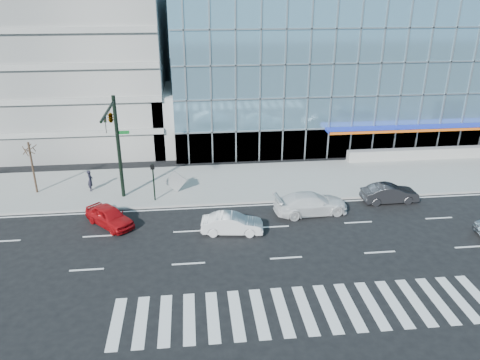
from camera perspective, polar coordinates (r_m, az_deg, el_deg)
The scene contains 14 objects.
ground at distance 32.74m, azimuth 4.25°, elevation -5.71°, with size 160.00×160.00×0.00m, color black.
sidewalk at distance 39.82m, azimuth 2.23°, elevation -0.12°, with size 120.00×8.00×0.15m, color gray.
theatre_building at distance 58.19m, azimuth 13.87°, elevation 14.25°, with size 42.00×26.00×15.00m, color #77A9C7.
parking_garage at distance 56.41m, azimuth -21.92°, elevation 15.62°, with size 24.00×24.00×20.00m, color gray.
ramp_block at distance 47.93m, azimuth -6.64°, elevation 7.47°, with size 6.00×8.00×6.00m, color gray.
traffic_signal at distance 34.58m, azimuth -15.20°, elevation 6.19°, with size 1.14×5.74×8.00m.
ped_signal_post at distance 35.94m, azimuth -10.54°, elevation 0.43°, with size 0.30×0.33×3.00m.
street_tree_near at distance 39.67m, azimuth -24.30°, elevation 3.43°, with size 1.10×1.10×4.23m.
white_suv at distance 34.56m, azimuth 8.65°, elevation -2.83°, with size 2.21×5.43×1.58m, color white.
white_sedan at distance 31.61m, azimuth -0.96°, elevation -5.35°, with size 1.45×4.14×1.37m, color silver.
dark_sedan at distance 37.72m, azimuth 17.79°, elevation -1.58°, with size 1.51×4.32×1.42m, color black.
red_sedan at distance 33.78m, azimuth -15.63°, elevation -4.28°, with size 1.65×4.11×1.40m, color #B10D12.
pedestrian at distance 39.38m, azimuth -17.79°, elevation -0.05°, with size 0.63×0.41×1.73m, color black.
tilted_panel at distance 37.54m, azimuth -7.86°, elevation -0.17°, with size 1.30×0.06×1.30m, color gray.
Camera 1 is at (-5.50, -28.22, 15.68)m, focal length 35.00 mm.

